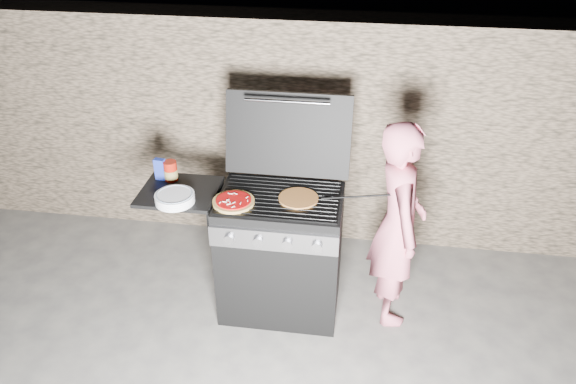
# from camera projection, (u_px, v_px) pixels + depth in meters

# --- Properties ---
(ground) EXTENTS (50.00, 50.00, 0.00)m
(ground) POSITION_uv_depth(u_px,v_px,m) (281.00, 304.00, 4.05)
(ground) COLOR #454342
(stone_wall) EXTENTS (8.00, 0.35, 1.80)m
(stone_wall) POSITION_uv_depth(u_px,v_px,m) (301.00, 129.00, 4.47)
(stone_wall) COLOR #866E57
(stone_wall) RESTS_ON ground
(gas_grill) EXTENTS (1.34, 0.79, 0.91)m
(gas_grill) POSITION_uv_depth(u_px,v_px,m) (245.00, 250.00, 3.85)
(gas_grill) COLOR black
(gas_grill) RESTS_ON ground
(pizza_topped) EXTENTS (0.34, 0.34, 0.03)m
(pizza_topped) POSITION_uv_depth(u_px,v_px,m) (234.00, 201.00, 3.51)
(pizza_topped) COLOR tan
(pizza_topped) RESTS_ON gas_grill
(pizza_plain) EXTENTS (0.30, 0.30, 0.01)m
(pizza_plain) POSITION_uv_depth(u_px,v_px,m) (298.00, 198.00, 3.55)
(pizza_plain) COLOR #C08C43
(pizza_plain) RESTS_ON gas_grill
(sauce_jar) EXTENTS (0.10, 0.10, 0.14)m
(sauce_jar) POSITION_uv_depth(u_px,v_px,m) (171.00, 171.00, 3.75)
(sauce_jar) COLOR #97170A
(sauce_jar) RESTS_ON gas_grill
(blue_carton) EXTENTS (0.07, 0.05, 0.15)m
(blue_carton) POSITION_uv_depth(u_px,v_px,m) (160.00, 169.00, 3.75)
(blue_carton) COLOR #1C2E99
(blue_carton) RESTS_ON gas_grill
(plate_stack) EXTENTS (0.33, 0.33, 0.06)m
(plate_stack) POSITION_uv_depth(u_px,v_px,m) (175.00, 198.00, 3.53)
(plate_stack) COLOR white
(plate_stack) RESTS_ON gas_grill
(person) EXTENTS (0.42, 0.58, 1.45)m
(person) POSITION_uv_depth(u_px,v_px,m) (398.00, 225.00, 3.64)
(person) COLOR #D9697E
(person) RESTS_ON ground
(tongs) EXTENTS (0.47, 0.03, 0.10)m
(tongs) POSITION_uv_depth(u_px,v_px,m) (359.00, 196.00, 3.49)
(tongs) COLOR black
(tongs) RESTS_ON gas_grill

